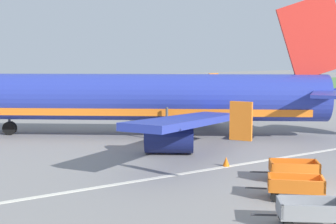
% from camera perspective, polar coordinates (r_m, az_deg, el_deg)
% --- Properties ---
extents(ground_plane, '(220.00, 220.00, 0.00)m').
position_cam_1_polar(ground_plane, '(23.70, 17.18, -9.77)').
color(ground_plane, gray).
extents(grass_strip, '(220.00, 28.00, 0.06)m').
position_cam_1_polar(grass_strip, '(70.91, -17.65, 1.42)').
color(grass_strip, '#518442').
rests_on(grass_strip, ground).
extents(apron_stripe, '(120.00, 0.36, 0.01)m').
position_cam_1_polar(apron_stripe, '(28.62, 6.41, -6.54)').
color(apron_stripe, silver).
rests_on(apron_stripe, ground).
extents(airplane, '(32.86, 28.36, 11.34)m').
position_cam_1_polar(airplane, '(38.38, -2.16, 1.63)').
color(airplane, '#28389E').
rests_on(airplane, ground).
extents(baggage_cart_second_in_row, '(3.29, 2.71, 1.07)m').
position_cam_1_polar(baggage_cart_second_in_row, '(19.79, 16.55, -11.33)').
color(baggage_cart_second_in_row, gray).
rests_on(baggage_cart_second_in_row, ground).
extents(baggage_cart_third_in_row, '(3.14, 2.92, 1.07)m').
position_cam_1_polar(baggage_cart_third_in_row, '(23.14, 14.88, -8.55)').
color(baggage_cart_third_in_row, orange).
rests_on(baggage_cart_third_in_row, ground).
extents(baggage_cart_fourth_in_row, '(3.26, 2.76, 1.07)m').
position_cam_1_polar(baggage_cart_fourth_in_row, '(26.25, 14.71, -6.66)').
color(baggage_cart_fourth_in_row, orange).
rests_on(baggage_cart_fourth_in_row, ground).
extents(traffic_cone_near_plane, '(0.43, 0.43, 0.57)m').
position_cam_1_polar(traffic_cone_near_plane, '(28.87, 6.92, -5.86)').
color(traffic_cone_near_plane, orange).
rests_on(traffic_cone_near_plane, ground).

